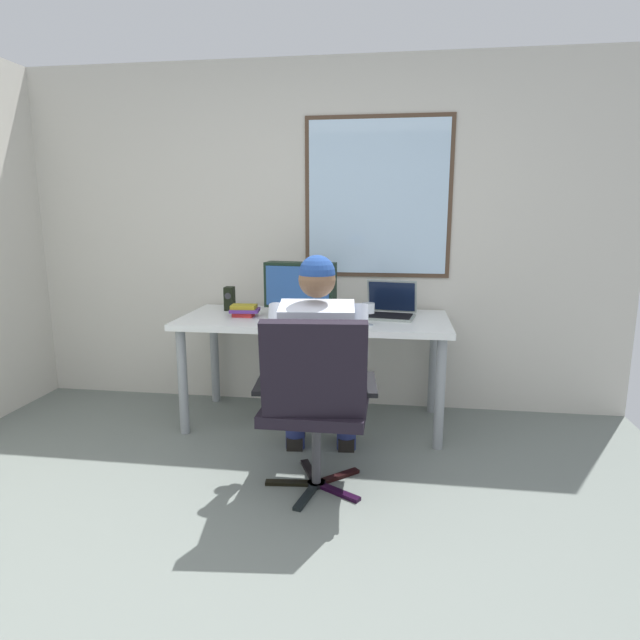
# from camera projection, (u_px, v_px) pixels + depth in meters

# --- Properties ---
(ground_plane) EXTENTS (4.52, 4.80, 0.02)m
(ground_plane) POSITION_uv_depth(u_px,v_px,m) (220.00, 628.00, 1.91)
(ground_plane) COLOR slate
(wall_rear) EXTENTS (4.52, 0.08, 2.52)m
(wall_rear) POSITION_uv_depth(u_px,v_px,m) (320.00, 237.00, 3.95)
(wall_rear) COLOR beige
(wall_rear) RESTS_ON ground
(desk) EXTENTS (1.80, 0.77, 0.75)m
(desk) POSITION_uv_depth(u_px,v_px,m) (314.00, 329.00, 3.64)
(desk) COLOR gray
(desk) RESTS_ON ground
(office_chair) EXTENTS (0.65, 0.59, 0.97)m
(office_chair) POSITION_uv_depth(u_px,v_px,m) (315.00, 395.00, 2.68)
(office_chair) COLOR black
(office_chair) RESTS_ON ground
(person_seated) EXTENTS (0.56, 0.80, 1.24)m
(person_seated) POSITION_uv_depth(u_px,v_px,m) (318.00, 361.00, 2.92)
(person_seated) COLOR navy
(person_seated) RESTS_ON ground
(crt_monitor) EXTENTS (0.49, 0.22, 0.37)m
(crt_monitor) POSITION_uv_depth(u_px,v_px,m) (300.00, 286.00, 3.60)
(crt_monitor) COLOR beige
(crt_monitor) RESTS_ON desk
(laptop) EXTENTS (0.38, 0.35, 0.24)m
(laptop) POSITION_uv_depth(u_px,v_px,m) (390.00, 307.00, 3.64)
(laptop) COLOR gray
(laptop) RESTS_ON desk
(wine_glass) EXTENTS (0.08, 0.08, 0.14)m
(wine_glass) POSITION_uv_depth(u_px,v_px,m) (368.00, 309.00, 3.34)
(wine_glass) COLOR silver
(wine_glass) RESTS_ON desk
(desk_speaker) EXTENTS (0.07, 0.09, 0.17)m
(desk_speaker) POSITION_uv_depth(u_px,v_px,m) (230.00, 298.00, 3.86)
(desk_speaker) COLOR black
(desk_speaker) RESTS_ON desk
(book_stack) EXTENTS (0.21, 0.16, 0.08)m
(book_stack) POSITION_uv_depth(u_px,v_px,m) (244.00, 310.00, 3.63)
(book_stack) COLOR red
(book_stack) RESTS_ON desk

